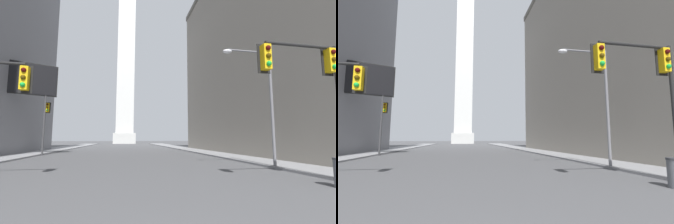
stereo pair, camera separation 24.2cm
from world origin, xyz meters
TOP-DOWN VIEW (x-y plane):
  - sidewalk_left at (-11.87, 32.32)m, footprint 5.00×107.74m
  - sidewalk_right at (11.87, 32.32)m, footprint 5.00×107.74m
  - building_right at (26.59, 23.27)m, footprint 28.22×37.89m
  - obelisk at (0.00, 89.79)m, footprint 8.53×8.53m
  - traffic_light_mid_left at (-9.43, 27.49)m, footprint 0.76×0.53m
  - traffic_light_near_right at (8.18, 6.40)m, footprint 4.05×0.50m
  - street_lamp at (9.03, 11.33)m, footprint 3.48×0.36m
  - billboard_sign at (-11.46, 25.44)m, footprint 6.70×2.93m

SIDE VIEW (x-z plane):
  - sidewalk_left at x=-11.87m, z-range 0.00..0.15m
  - sidewalk_right at x=11.87m, z-range 0.00..0.15m
  - traffic_light_mid_left at x=-9.43m, z-range 1.00..7.38m
  - traffic_light_near_right at x=8.18m, z-range 1.57..7.70m
  - street_lamp at x=9.03m, z-range 0.98..8.88m
  - billboard_sign at x=-11.46m, z-range 3.18..13.80m
  - building_right at x=26.59m, z-range 0.01..27.92m
  - obelisk at x=0.00m, z-range -1.07..73.90m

